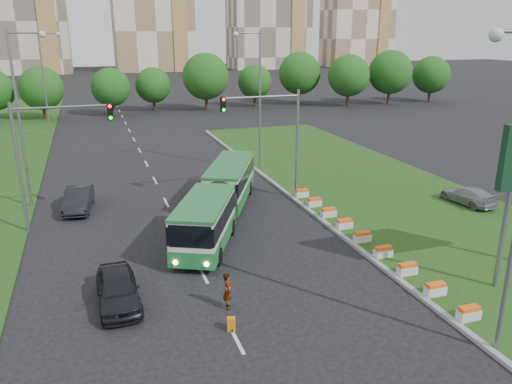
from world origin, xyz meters
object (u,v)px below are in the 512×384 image
object	(u,v)px
articulated_bus	(215,198)
traffic_mast_median	(276,128)
shopping_trolley	(231,324)
car_left_near	(118,289)
traffic_mast_left	(45,146)
pedestrian	(228,291)
car_left_far	(78,199)
car_median	(468,195)

from	to	relation	value
articulated_bus	traffic_mast_median	bearing A→B (deg)	54.19
shopping_trolley	car_left_near	bearing A→B (deg)	155.17
car_left_near	shopping_trolley	bearing A→B (deg)	-41.82
traffic_mast_left	articulated_bus	xyz separation A→B (m)	(9.85, -1.89, -3.77)
pedestrian	traffic_mast_median	bearing A→B (deg)	-21.48
car_left_far	pedestrian	size ratio (longest dim) A/B	2.75
articulated_bus	traffic_mast_left	bearing A→B (deg)	-165.29
pedestrian	shopping_trolley	size ratio (longest dim) A/B	2.99
traffic_mast_left	car_left_far	distance (m)	5.82
shopping_trolley	car_left_far	bearing A→B (deg)	124.39
articulated_bus	car_median	world-z (taller)	articulated_bus
traffic_mast_left	pedestrian	distance (m)	15.45
car_left_far	car_median	distance (m)	27.45
traffic_mast_median	car_left_far	distance (m)	14.69
car_median	car_left_near	bearing A→B (deg)	6.69
car_left_far	traffic_mast_median	bearing A→B (deg)	-2.69
traffic_mast_median	shopping_trolley	bearing A→B (deg)	-116.87
traffic_mast_left	car_left_far	bearing A→B (deg)	67.31
car_left_near	pedestrian	distance (m)	4.99
pedestrian	car_left_near	bearing A→B (deg)	74.71
articulated_bus	shopping_trolley	bearing A→B (deg)	-75.68
traffic_mast_median	pedestrian	world-z (taller)	traffic_mast_median
traffic_mast_left	pedestrian	xyz separation A→B (m)	(7.71, -12.62, -4.49)
articulated_bus	car_median	distance (m)	18.04
traffic_mast_left	car_median	size ratio (longest dim) A/B	1.88
traffic_mast_median	shopping_trolley	xyz separation A→B (m)	(-7.78, -15.36, -5.06)
traffic_mast_median	car_left_near	xyz separation A→B (m)	(-12.05, -11.71, -4.58)
articulated_bus	pedestrian	bearing A→B (deg)	-75.72
articulated_bus	shopping_trolley	size ratio (longest dim) A/B	27.17
car_left_near	car_median	world-z (taller)	car_left_near
traffic_mast_left	articulated_bus	world-z (taller)	traffic_mast_left
traffic_mast_median	articulated_bus	bearing A→B (deg)	-151.39
pedestrian	shopping_trolley	distance (m)	1.87
articulated_bus	pedestrian	world-z (taller)	articulated_bus
car_median	shopping_trolley	world-z (taller)	car_median
traffic_mast_left	shopping_trolley	size ratio (longest dim) A/B	13.87
traffic_mast_left	pedestrian	size ratio (longest dim) A/B	4.64
car_left_near	car_left_far	xyz separation A→B (m)	(-1.72, 14.04, 0.01)
car_left_far	shopping_trolley	world-z (taller)	car_left_far
traffic_mast_left	articulated_bus	size ratio (longest dim) A/B	0.51
articulated_bus	car_left_far	bearing A→B (deg)	173.93
traffic_mast_median	shopping_trolley	world-z (taller)	traffic_mast_median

